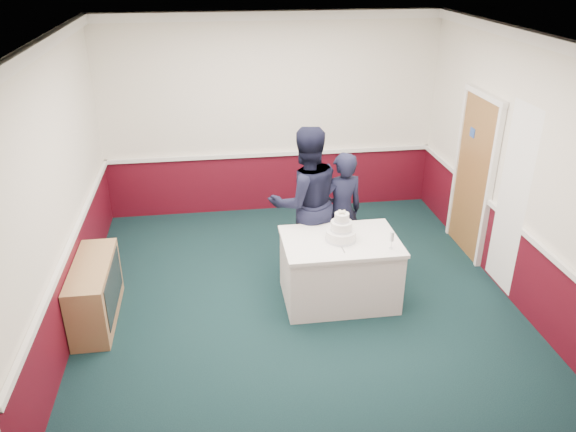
{
  "coord_description": "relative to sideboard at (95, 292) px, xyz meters",
  "views": [
    {
      "loc": [
        -0.92,
        -5.62,
        3.78
      ],
      "look_at": [
        -0.12,
        -0.1,
        1.1
      ],
      "focal_mm": 35.0,
      "sensor_mm": 36.0,
      "label": 1
    }
  ],
  "objects": [
    {
      "name": "ground",
      "position": [
        2.28,
        0.17,
        -0.35
      ],
      "size": [
        5.0,
        5.0,
        0.0
      ],
      "primitive_type": "plane",
      "color": "#142E30",
      "rests_on": "ground"
    },
    {
      "name": "room_shell",
      "position": [
        2.36,
        0.78,
        1.62
      ],
      "size": [
        5.0,
        5.0,
        3.0
      ],
      "color": "silver",
      "rests_on": "ground"
    },
    {
      "name": "sideboard",
      "position": [
        0.0,
        0.0,
        0.0
      ],
      "size": [
        0.41,
        1.2,
        0.7
      ],
      "color": "#AA8852",
      "rests_on": "ground"
    },
    {
      "name": "cake_table",
      "position": [
        2.75,
        0.01,
        0.05
      ],
      "size": [
        1.32,
        0.92,
        0.79
      ],
      "color": "white",
      "rests_on": "ground"
    },
    {
      "name": "wedding_cake",
      "position": [
        2.75,
        0.01,
        0.55
      ],
      "size": [
        0.35,
        0.35,
        0.36
      ],
      "color": "white",
      "rests_on": "cake_table"
    },
    {
      "name": "cake_knife",
      "position": [
        2.72,
        -0.19,
        0.44
      ],
      "size": [
        0.02,
        0.22,
        0.0
      ],
      "primitive_type": "cube",
      "rotation": [
        0.0,
        0.0,
        0.03
      ],
      "color": "silver",
      "rests_on": "cake_table"
    },
    {
      "name": "champagne_flute",
      "position": [
        3.25,
        -0.27,
        0.58
      ],
      "size": [
        0.05,
        0.05,
        0.21
      ],
      "color": "silver",
      "rests_on": "cake_table"
    },
    {
      "name": "person_man",
      "position": [
        2.46,
        0.72,
        0.61
      ],
      "size": [
        1.05,
        0.89,
        1.92
      ],
      "primitive_type": "imported",
      "rotation": [
        0.0,
        0.0,
        3.33
      ],
      "color": "black",
      "rests_on": "ground"
    },
    {
      "name": "person_woman",
      "position": [
        2.93,
        0.74,
        0.44
      ],
      "size": [
        0.64,
        0.49,
        1.57
      ],
      "primitive_type": "imported",
      "rotation": [
        0.0,
        0.0,
        3.37
      ],
      "color": "black",
      "rests_on": "ground"
    }
  ]
}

